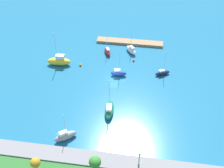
# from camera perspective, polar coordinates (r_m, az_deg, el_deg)

# --- Properties ---
(water) EXTENTS (160.00, 160.00, 0.00)m
(water) POSITION_cam_1_polar(r_m,az_deg,el_deg) (81.95, 0.42, 1.11)
(water) COLOR #1E668C
(water) RESTS_ON ground
(pier_dock) EXTENTS (22.72, 3.07, 0.86)m
(pier_dock) POSITION_cam_1_polar(r_m,az_deg,el_deg) (97.23, 3.65, 8.55)
(pier_dock) COLOR #997A56
(pier_dock) RESTS_ON ground
(breakwater) EXTENTS (71.69, 3.90, 1.09)m
(breakwater) POSITION_cam_1_polar(r_m,az_deg,el_deg) (62.79, -3.31, -15.24)
(breakwater) COLOR gray
(breakwater) RESTS_ON ground
(harbor_beacon) EXTENTS (0.56, 0.56, 3.73)m
(harbor_beacon) POSITION_cam_1_polar(r_m,az_deg,el_deg) (59.97, 5.62, -14.85)
(harbor_beacon) COLOR silver
(harbor_beacon) RESTS_ON breakwater
(park_tree_midwest) EXTENTS (2.12, 2.12, 3.75)m
(park_tree_midwest) POSITION_cam_1_polar(r_m,az_deg,el_deg) (60.86, -15.43, -15.27)
(park_tree_midwest) COLOR brown
(park_tree_midwest) RESTS_ON shoreline_park
(park_tree_mideast) EXTENTS (2.52, 2.52, 4.45)m
(park_tree_mideast) POSITION_cam_1_polar(r_m,az_deg,el_deg) (58.40, -3.51, -15.67)
(park_tree_mideast) COLOR brown
(park_tree_mideast) RESTS_ON shoreline_park
(sailboat_yellow_lone_south) EXTENTS (7.46, 3.07, 11.40)m
(sailboat_yellow_lone_south) POSITION_cam_1_polar(r_m,az_deg,el_deg) (87.91, -10.80, 4.67)
(sailboat_yellow_lone_south) COLOR yellow
(sailboat_yellow_lone_south) RESTS_ON water
(sailboat_navy_far_north) EXTENTS (4.69, 3.10, 8.40)m
(sailboat_navy_far_north) POSITION_cam_1_polar(r_m,az_deg,el_deg) (84.16, 10.29, 2.28)
(sailboat_navy_far_north) COLOR #141E4C
(sailboat_navy_far_north) RESTS_ON water
(sailboat_gray_outer_mooring) EXTENTS (5.39, 4.52, 8.12)m
(sailboat_gray_outer_mooring) POSITION_cam_1_polar(r_m,az_deg,el_deg) (66.68, -9.53, -10.42)
(sailboat_gray_outer_mooring) COLOR gray
(sailboat_gray_outer_mooring) RESTS_ON water
(sailboat_white_east_end) EXTENTS (4.36, 4.97, 8.10)m
(sailboat_white_east_end) POSITION_cam_1_polar(r_m,az_deg,el_deg) (92.22, 3.93, 6.99)
(sailboat_white_east_end) COLOR white
(sailboat_white_east_end) RESTS_ON water
(sailboat_red_along_channel) EXTENTS (3.31, 4.86, 7.80)m
(sailboat_red_along_channel) POSITION_cam_1_polar(r_m,az_deg,el_deg) (91.59, -0.96, 6.75)
(sailboat_red_along_channel) COLOR red
(sailboat_red_along_channel) RESTS_ON water
(sailboat_blue_far_south) EXTENTS (4.75, 1.98, 8.81)m
(sailboat_blue_far_south) POSITION_cam_1_polar(r_m,az_deg,el_deg) (82.41, 1.35, 2.26)
(sailboat_blue_far_south) COLOR #2347B2
(sailboat_blue_far_south) RESTS_ON water
(sailboat_green_mid_basin) EXTENTS (2.58, 6.72, 10.56)m
(sailboat_green_mid_basin) POSITION_cam_1_polar(r_m,az_deg,el_deg) (71.33, -0.57, -5.25)
(sailboat_green_mid_basin) COLOR #19724C
(sailboat_green_mid_basin) RESTS_ON water
(mooring_buoy_red) EXTENTS (0.63, 0.63, 0.63)m
(mooring_buoy_red) POSITION_cam_1_polar(r_m,az_deg,el_deg) (88.68, 4.46, 4.80)
(mooring_buoy_red) COLOR red
(mooring_buoy_red) RESTS_ON water
(mooring_buoy_orange) EXTENTS (0.73, 0.73, 0.73)m
(mooring_buoy_orange) POSITION_cam_1_polar(r_m,az_deg,el_deg) (87.08, -6.51, 3.90)
(mooring_buoy_orange) COLOR orange
(mooring_buoy_orange) RESTS_ON water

